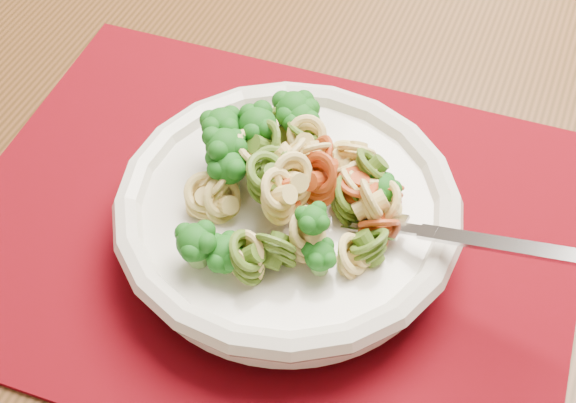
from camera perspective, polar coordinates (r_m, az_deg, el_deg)
The scene contains 5 objects.
dining_table at distance 0.76m, azimuth -0.53°, elevation 2.11°, with size 1.38×1.05×0.71m.
placemat at distance 0.58m, azimuth -1.51°, elevation -1.90°, with size 0.44×0.34×0.00m, color #650411.
pasta_bowl at distance 0.55m, azimuth -0.00°, elevation -0.78°, with size 0.24×0.24×0.05m.
pasta_broccoli_heap at distance 0.54m, azimuth 0.00°, elevation 0.41°, with size 0.20×0.20×0.06m, color #DFBD6E, non-canonical shape.
fork at distance 0.52m, azimuth 6.91°, elevation -1.67°, with size 0.19×0.02×0.01m, color silver, non-canonical shape.
Camera 1 is at (0.39, -1.19, 1.16)m, focal length 50.00 mm.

